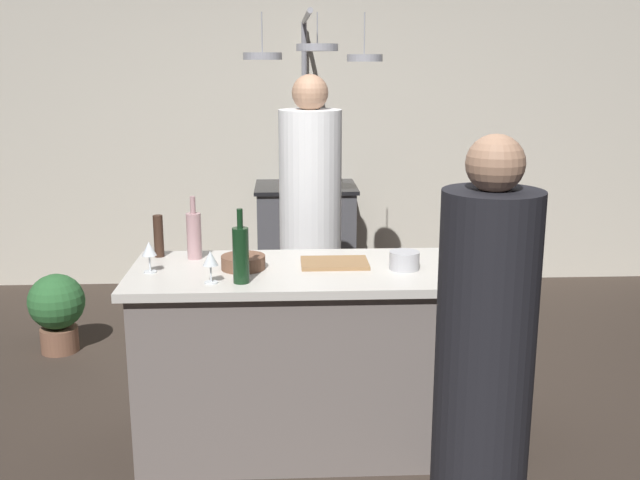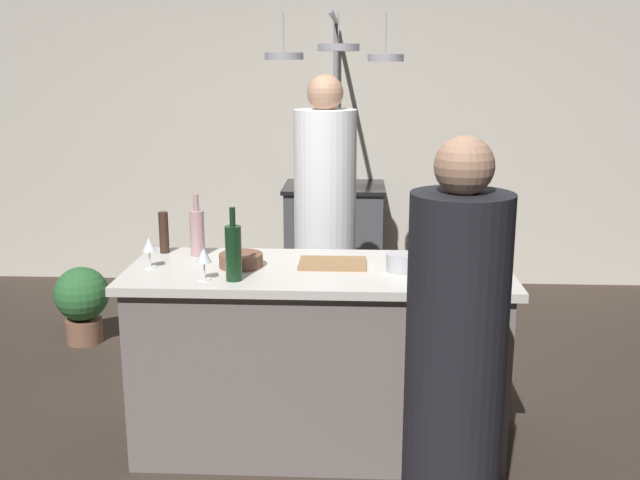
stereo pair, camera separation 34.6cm
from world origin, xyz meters
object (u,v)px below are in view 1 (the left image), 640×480
at_px(potted_plant, 57,308).
at_px(wine_glass_near_right_guest, 210,260).
at_px(pepper_mill, 159,236).
at_px(wine_bottle_dark, 476,230).
at_px(bar_stool_right, 472,430).
at_px(wine_bottle_amber, 475,249).
at_px(mixing_bowl_steel, 404,260).
at_px(wine_bottle_red, 241,254).
at_px(wine_glass_near_left_guest, 149,250).
at_px(chef, 310,234).
at_px(wine_glass_by_chef, 462,259).
at_px(mixing_bowl_wooden, 243,262).
at_px(wine_bottle_rose, 194,235).
at_px(stove_range, 306,239).
at_px(cutting_board, 335,263).
at_px(guest_right, 483,382).

height_order(potted_plant, wine_glass_near_right_guest, wine_glass_near_right_guest).
xyz_separation_m(pepper_mill, wine_bottle_dark, (1.60, 0.02, 0.01)).
relative_size(bar_stool_right, pepper_mill, 3.24).
xyz_separation_m(potted_plant, wine_bottle_amber, (2.35, -1.37, 0.71)).
bearing_deg(wine_bottle_amber, mixing_bowl_steel, 168.09).
bearing_deg(wine_bottle_red, wine_bottle_dark, 22.42).
xyz_separation_m(wine_bottle_red, wine_glass_near_left_guest, (-0.43, 0.18, -0.03)).
xyz_separation_m(chef, wine_glass_by_chef, (0.62, -1.29, 0.18)).
bearing_deg(wine_bottle_red, wine_glass_near_left_guest, 156.93).
xyz_separation_m(wine_bottle_dark, mixing_bowl_steel, (-0.41, -0.30, -0.07)).
xyz_separation_m(pepper_mill, wine_bottle_amber, (1.50, -0.35, 0.00)).
distance_m(bar_stool_right, mixing_bowl_wooden, 1.27).
relative_size(wine_bottle_rose, wine_bottle_amber, 1.08).
bearing_deg(bar_stool_right, wine_glass_by_chef, 86.92).
height_order(potted_plant, mixing_bowl_steel, mixing_bowl_steel).
bearing_deg(stove_range, chef, -90.57).
height_order(cutting_board, mixing_bowl_wooden, mixing_bowl_wooden).
height_order(cutting_board, wine_glass_by_chef, wine_glass_by_chef).
height_order(bar_stool_right, wine_glass_near_right_guest, wine_glass_near_right_guest).
bearing_deg(chef, wine_bottle_red, -105.60).
xyz_separation_m(pepper_mill, wine_bottle_rose, (0.18, -0.04, 0.02)).
xyz_separation_m(wine_glass_near_left_guest, wine_glass_by_chef, (1.40, -0.22, 0.00)).
height_order(pepper_mill, wine_glass_near_left_guest, pepper_mill).
distance_m(guest_right, cutting_board, 1.13).
bearing_deg(wine_glass_near_left_guest, chef, 53.98).
height_order(stove_range, pepper_mill, pepper_mill).
bearing_deg(wine_glass_by_chef, wine_bottle_rose, 159.50).
distance_m(cutting_board, mixing_bowl_wooden, 0.44).
bearing_deg(wine_glass_near_left_guest, bar_stool_right, -23.09).
distance_m(wine_glass_near_right_guest, wine_glass_near_left_guest, 0.35).
distance_m(pepper_mill, wine_glass_near_right_guest, 0.55).
bearing_deg(mixing_bowl_steel, wine_bottle_rose, 166.49).
xyz_separation_m(wine_bottle_amber, mixing_bowl_steel, (-0.32, 0.07, -0.07)).
bearing_deg(wine_glass_by_chef, guest_right, -96.89).
height_order(guest_right, wine_bottle_dark, guest_right).
height_order(bar_stool_right, cutting_board, cutting_board).
xyz_separation_m(stove_range, cutting_board, (0.06, -2.40, 0.46)).
relative_size(cutting_board, wine_glass_near_left_guest, 2.19).
bearing_deg(pepper_mill, wine_glass_near_right_guest, -57.30).
xyz_separation_m(chef, wine_bottle_rose, (-0.60, -0.83, 0.20)).
xyz_separation_m(guest_right, wine_bottle_dark, (0.28, 1.24, 0.27)).
height_order(cutting_board, wine_bottle_red, wine_bottle_red).
distance_m(wine_bottle_amber, wine_glass_by_chef, 0.18).
xyz_separation_m(guest_right, pepper_mill, (-1.31, 1.22, 0.25)).
distance_m(wine_bottle_dark, wine_bottle_red, 1.26).
bearing_deg(wine_glass_near_left_guest, wine_glass_by_chef, -8.87).
xyz_separation_m(bar_stool_right, mixing_bowl_steel, (-0.20, 0.59, 0.57)).
distance_m(wine_glass_near_left_guest, wine_glass_by_chef, 1.42).
distance_m(wine_bottle_red, wine_glass_by_chef, 0.97).
xyz_separation_m(potted_plant, mixing_bowl_wooden, (1.28, -1.26, 0.63)).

